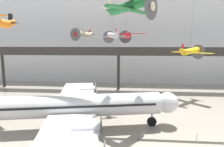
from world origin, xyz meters
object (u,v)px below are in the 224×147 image
Objects in this scene: suspended_plane_silver_racer at (112,36)px; info_sign_pedestal at (138,137)px; suspended_plane_red_highwing at (127,36)px; stanchion_barrier at (197,140)px; suspended_plane_green_biplane at (129,6)px; airliner_silver_main at (66,107)px; suspended_plane_cream_biplane at (83,34)px; suspended_plane_yellow_lowwing at (191,51)px.

suspended_plane_silver_racer is 7.03× the size of info_sign_pedestal.
suspended_plane_red_highwing is 27.49m from stanchion_barrier.
suspended_plane_green_biplane is 15.87m from info_sign_pedestal.
suspended_plane_green_biplane is 7.07× the size of stanchion_barrier.
suspended_plane_green_biplane reaches higher than suspended_plane_red_highwing.
airliner_silver_main is at bearing -142.17° from suspended_plane_green_biplane.
stanchion_barrier is at bearing 9.29° from info_sign_pedestal.
suspended_plane_cream_biplane reaches higher than airliner_silver_main.
suspended_plane_green_biplane is at bearing 128.23° from info_sign_pedestal.
suspended_plane_yellow_lowwing is (15.17, 6.11, -2.91)m from suspended_plane_silver_racer.
suspended_plane_green_biplane is 0.91× the size of suspended_plane_cream_biplane.
suspended_plane_red_highwing is (-0.50, 20.26, -2.93)m from suspended_plane_green_biplane.
suspended_plane_green_biplane is 21.03m from suspended_plane_yellow_lowwing.
suspended_plane_silver_racer is 20.71m from stanchion_barrier.
stanchion_barrier is at bearing -164.90° from suspended_plane_red_highwing.
airliner_silver_main is at bearing 132.70° from suspended_plane_silver_racer.
suspended_plane_green_biplane reaches higher than stanchion_barrier.
suspended_plane_yellow_lowwing is 23.40m from info_sign_pedestal.
suspended_plane_yellow_lowwing is (12.33, 15.90, -6.12)m from suspended_plane_green_biplane.
suspended_plane_yellow_lowwing reaches higher than info_sign_pedestal.
suspended_plane_green_biplane reaches higher than info_sign_pedestal.
airliner_silver_main reaches higher than stanchion_barrier.
suspended_plane_red_highwing is 8.13× the size of stanchion_barrier.
airliner_silver_main is 24.21m from suspended_plane_red_highwing.
info_sign_pedestal is (1.39, -2.48, -15.62)m from suspended_plane_green_biplane.
stanchion_barrier is at bearing 17.91° from suspended_plane_green_biplane.
info_sign_pedestal is at bearing 178.85° from suspended_plane_red_highwing.
airliner_silver_main is 4.07× the size of suspended_plane_red_highwing.
suspended_plane_yellow_lowwing is (20.47, 16.38, 6.67)m from airliner_silver_main.
suspended_plane_yellow_lowwing is 9.56× the size of info_sign_pedestal.
suspended_plane_green_biplane is at bearing 163.49° from stanchion_barrier.
info_sign_pedestal is at bearing -23.21° from airliner_silver_main.
suspended_plane_silver_racer is at bearing 140.60° from suspended_plane_green_biplane.
suspended_plane_green_biplane reaches higher than suspended_plane_yellow_lowwing.
suspended_plane_silver_racer is 10.73m from suspended_plane_red_highwing.
airliner_silver_main reaches higher than info_sign_pedestal.
suspended_plane_green_biplane is 6.13× the size of info_sign_pedestal.
info_sign_pedestal reaches higher than stanchion_barrier.
suspended_plane_green_biplane reaches higher than suspended_plane_silver_racer.
airliner_silver_main is 28.71× the size of info_sign_pedestal.
suspended_plane_red_highwing is (-12.83, 4.36, 3.19)m from suspended_plane_yellow_lowwing.
suspended_plane_green_biplane is 17.93m from stanchion_barrier.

